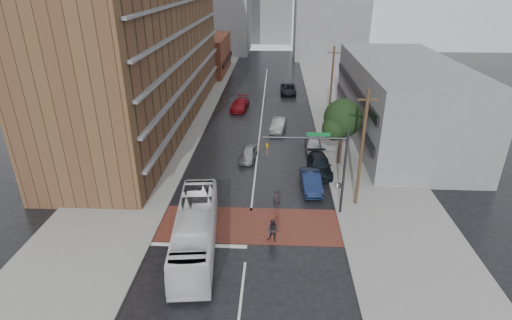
# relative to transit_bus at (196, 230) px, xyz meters

# --- Properties ---
(ground) EXTENTS (160.00, 160.00, 0.00)m
(ground) POSITION_rel_transit_bus_xyz_m (3.57, 2.62, -1.54)
(ground) COLOR black
(ground) RESTS_ON ground
(crosswalk) EXTENTS (14.00, 5.00, 0.02)m
(crosswalk) POSITION_rel_transit_bus_xyz_m (3.57, 3.12, -1.53)
(crosswalk) COLOR maroon
(crosswalk) RESTS_ON ground
(sidewalk_west) EXTENTS (9.00, 90.00, 0.15)m
(sidewalk_west) POSITION_rel_transit_bus_xyz_m (-7.93, 27.62, -1.47)
(sidewalk_west) COLOR gray
(sidewalk_west) RESTS_ON ground
(sidewalk_east) EXTENTS (9.00, 90.00, 0.15)m
(sidewalk_east) POSITION_rel_transit_bus_xyz_m (15.07, 27.62, -1.47)
(sidewalk_east) COLOR gray
(sidewalk_east) RESTS_ON ground
(apartment_block) EXTENTS (10.00, 44.00, 28.00)m
(apartment_block) POSITION_rel_transit_bus_xyz_m (-10.43, 26.62, 12.46)
(apartment_block) COLOR brown
(apartment_block) RESTS_ON ground
(storefront_west) EXTENTS (8.00, 16.00, 7.00)m
(storefront_west) POSITION_rel_transit_bus_xyz_m (-8.43, 56.62, 1.96)
(storefront_west) COLOR brown
(storefront_west) RESTS_ON ground
(building_east) EXTENTS (11.00, 26.00, 9.00)m
(building_east) POSITION_rel_transit_bus_xyz_m (20.07, 22.62, 2.96)
(building_east) COLOR gray
(building_east) RESTS_ON ground
(street_tree) EXTENTS (4.20, 4.10, 6.90)m
(street_tree) POSITION_rel_transit_bus_xyz_m (12.08, 14.65, 3.19)
(street_tree) COLOR #332319
(street_tree) RESTS_ON ground
(signal_mast) EXTENTS (6.50, 0.30, 7.20)m
(signal_mast) POSITION_rel_transit_bus_xyz_m (9.41, 5.12, 3.19)
(signal_mast) COLOR #2D2D33
(signal_mast) RESTS_ON ground
(utility_pole_near) EXTENTS (1.60, 0.26, 10.00)m
(utility_pole_near) POSITION_rel_transit_bus_xyz_m (12.37, 6.62, 3.60)
(utility_pole_near) COLOR #473321
(utility_pole_near) RESTS_ON ground
(utility_pole_far) EXTENTS (1.60, 0.26, 10.00)m
(utility_pole_far) POSITION_rel_transit_bus_xyz_m (12.37, 26.62, 3.60)
(utility_pole_far) COLOR #473321
(utility_pole_far) RESTS_ON ground
(transit_bus) EXTENTS (3.70, 11.26, 3.08)m
(transit_bus) POSITION_rel_transit_bus_xyz_m (0.00, 0.00, 0.00)
(transit_bus) COLOR silver
(transit_bus) RESTS_ON ground
(pedestrian_a) EXTENTS (0.65, 0.43, 1.76)m
(pedestrian_a) POSITION_rel_transit_bus_xyz_m (5.67, 5.62, -0.66)
(pedestrian_a) COLOR black
(pedestrian_a) RESTS_ON ground
(pedestrian_b) EXTENTS (1.06, 0.95, 1.80)m
(pedestrian_b) POSITION_rel_transit_bus_xyz_m (5.41, 1.12, -0.64)
(pedestrian_b) COLOR black
(pedestrian_b) RESTS_ON ground
(car_travel_a) EXTENTS (1.96, 4.07, 1.34)m
(car_travel_a) POSITION_rel_transit_bus_xyz_m (2.65, 15.32, -0.87)
(car_travel_a) COLOR #9C9DA3
(car_travel_a) RESTS_ON ground
(car_travel_b) EXTENTS (2.34, 4.80, 1.52)m
(car_travel_b) POSITION_rel_transit_bus_xyz_m (5.85, 24.09, -0.78)
(car_travel_b) COLOR #A4A8AC
(car_travel_b) RESTS_ON ground
(car_travel_c) EXTENTS (2.78, 5.54, 1.54)m
(car_travel_c) POSITION_rel_transit_bus_xyz_m (0.28, 32.49, -0.77)
(car_travel_c) COLOR maroon
(car_travel_c) RESTS_ON ground
(suv_travel) EXTENTS (2.54, 5.46, 1.51)m
(suv_travel) POSITION_rel_transit_bus_xyz_m (7.50, 41.48, -0.78)
(suv_travel) COLOR black
(suv_travel) RESTS_ON ground
(car_parked_near) EXTENTS (1.94, 4.81, 1.55)m
(car_parked_near) POSITION_rel_transit_bus_xyz_m (8.77, 9.10, -0.76)
(car_parked_near) COLOR #121F41
(car_parked_near) RESTS_ON ground
(car_parked_mid) EXTENTS (2.34, 5.34, 1.53)m
(car_parked_mid) POSITION_rel_transit_bus_xyz_m (9.87, 12.62, -0.78)
(car_parked_mid) COLOR black
(car_parked_mid) RESTS_ON ground
(car_parked_far) EXTENTS (1.89, 4.51, 1.53)m
(car_parked_far) POSITION_rel_transit_bus_xyz_m (9.74, 18.62, -0.78)
(car_parked_far) COLOR #AEB0B6
(car_parked_far) RESTS_ON ground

